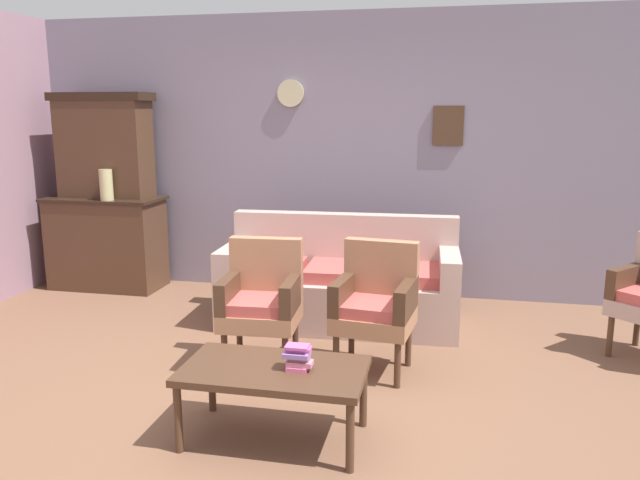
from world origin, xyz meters
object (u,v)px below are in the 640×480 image
(vase_on_cabinet, at_px, (106,185))
(coffee_table, at_px, (274,375))
(armchair_near_cabinet, at_px, (376,301))
(book_stack_on_table, at_px, (298,357))
(armchair_near_couch_end, at_px, (262,298))
(floral_couch, at_px, (340,285))
(side_cabinet, at_px, (107,243))

(vase_on_cabinet, relative_size, coffee_table, 0.30)
(armchair_near_cabinet, distance_m, book_stack_on_table, 1.09)
(armchair_near_couch_end, height_order, book_stack_on_table, armchair_near_couch_end)
(vase_on_cabinet, distance_m, floral_couch, 2.53)
(floral_couch, relative_size, armchair_near_cabinet, 2.22)
(armchair_near_couch_end, xyz_separation_m, book_stack_on_table, (0.50, -0.96, -0.01))
(armchair_near_cabinet, distance_m, coffee_table, 1.14)
(side_cabinet, height_order, book_stack_on_table, side_cabinet)
(floral_couch, bearing_deg, vase_on_cabinet, 170.16)
(vase_on_cabinet, xyz_separation_m, armchair_near_cabinet, (2.79, -1.36, -0.58))
(vase_on_cabinet, xyz_separation_m, armchair_near_couch_end, (2.00, -1.45, -0.58))
(book_stack_on_table, bearing_deg, floral_couch, 93.60)
(armchair_near_cabinet, xyz_separation_m, coffee_table, (-0.43, -1.05, -0.12))
(side_cabinet, relative_size, coffee_table, 1.16)
(armchair_near_couch_end, distance_m, coffee_table, 1.04)
(armchair_near_cabinet, bearing_deg, vase_on_cabinet, 154.02)
(vase_on_cabinet, bearing_deg, book_stack_on_table, -43.93)
(book_stack_on_table, bearing_deg, armchair_near_cabinet, 74.45)
(side_cabinet, xyz_separation_m, book_stack_on_table, (2.64, -2.59, 0.02))
(coffee_table, bearing_deg, side_cabinet, 134.08)
(vase_on_cabinet, relative_size, armchair_near_couch_end, 0.33)
(side_cabinet, xyz_separation_m, vase_on_cabinet, (0.14, -0.18, 0.61))
(armchair_near_couch_end, height_order, coffee_table, armchair_near_couch_end)
(book_stack_on_table, bearing_deg, coffee_table, -178.87)
(side_cabinet, distance_m, coffee_table, 3.61)
(side_cabinet, height_order, armchair_near_cabinet, side_cabinet)
(side_cabinet, distance_m, vase_on_cabinet, 0.65)
(floral_couch, bearing_deg, armchair_near_couch_end, -109.83)
(coffee_table, xyz_separation_m, book_stack_on_table, (0.14, 0.00, 0.11))
(armchair_near_cabinet, bearing_deg, floral_couch, 113.73)
(armchair_near_couch_end, bearing_deg, side_cabinet, 142.90)
(armchair_near_cabinet, height_order, coffee_table, armchair_near_cabinet)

